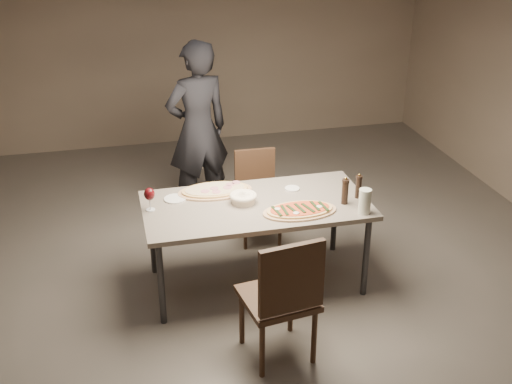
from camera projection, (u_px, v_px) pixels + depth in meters
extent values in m
plane|color=#605952|center=(256.00, 282.00, 5.44)|extent=(7.00, 7.00, 0.00)
plane|color=gray|center=(190.00, 33.00, 7.91)|extent=(6.00, 0.00, 6.00)
cube|color=gray|center=(256.00, 206.00, 5.13)|extent=(1.80, 0.90, 0.04)
cylinder|color=#333335|center=(161.00, 283.00, 4.79)|extent=(0.05, 0.05, 0.71)
cylinder|color=#333335|center=(366.00, 257.00, 5.14)|extent=(0.05, 0.05, 0.71)
cylinder|color=#333335|center=(152.00, 236.00, 5.44)|extent=(0.05, 0.05, 0.71)
cylinder|color=#333335|center=(335.00, 215.00, 5.79)|extent=(0.05, 0.05, 0.71)
ellipsoid|color=white|center=(277.00, 208.00, 4.95)|extent=(0.05, 0.05, 0.01)
ellipsoid|color=white|center=(319.00, 206.00, 4.99)|extent=(0.05, 0.05, 0.01)
ellipsoid|color=white|center=(296.00, 213.00, 4.89)|extent=(0.05, 0.05, 0.01)
cube|color=black|center=(277.00, 211.00, 4.92)|extent=(0.05, 0.17, 0.01)
cube|color=black|center=(285.00, 210.00, 4.93)|extent=(0.03, 0.17, 0.01)
cube|color=black|center=(293.00, 210.00, 4.94)|extent=(0.07, 0.17, 0.01)
cube|color=black|center=(300.00, 208.00, 4.96)|extent=(0.05, 0.17, 0.01)
cube|color=black|center=(308.00, 208.00, 4.97)|extent=(0.07, 0.17, 0.01)
cube|color=black|center=(315.00, 206.00, 5.00)|extent=(0.04, 0.17, 0.01)
cube|color=black|center=(324.00, 206.00, 4.99)|extent=(0.04, 0.17, 0.01)
cylinder|color=#D07F88|center=(228.00, 187.00, 5.31)|extent=(0.07, 0.07, 0.00)
cylinder|color=#D07F88|center=(230.00, 184.00, 5.36)|extent=(0.07, 0.07, 0.00)
cylinder|color=#D07F88|center=(214.00, 188.00, 5.29)|extent=(0.07, 0.07, 0.00)
cylinder|color=#D07F88|center=(205.00, 191.00, 5.24)|extent=(0.07, 0.07, 0.00)
cylinder|color=#D07F88|center=(236.00, 182.00, 5.40)|extent=(0.07, 0.07, 0.00)
cylinder|color=#D07F88|center=(216.00, 192.00, 5.23)|extent=(0.07, 0.07, 0.00)
cylinder|color=#F8E7C9|center=(243.00, 199.00, 5.11)|extent=(0.19, 0.19, 0.07)
torus|color=#F8E7C9|center=(243.00, 196.00, 5.10)|extent=(0.22, 0.22, 0.03)
cube|color=olive|center=(246.00, 197.00, 5.11)|extent=(0.07, 0.07, 0.04)
cube|color=olive|center=(243.00, 196.00, 5.13)|extent=(0.07, 0.07, 0.04)
cube|color=olive|center=(240.00, 197.00, 5.10)|extent=(0.07, 0.07, 0.04)
cube|color=olive|center=(244.00, 198.00, 5.08)|extent=(0.07, 0.07, 0.04)
cylinder|color=white|center=(292.00, 189.00, 5.35)|extent=(0.12, 0.12, 0.01)
cylinder|color=#ADBD45|center=(292.00, 188.00, 5.35)|extent=(0.08, 0.08, 0.00)
cylinder|color=black|center=(358.00, 188.00, 5.18)|extent=(0.05, 0.05, 0.17)
cylinder|color=black|center=(359.00, 177.00, 5.14)|extent=(0.05, 0.05, 0.02)
sphere|color=gold|center=(359.00, 175.00, 5.13)|extent=(0.02, 0.02, 0.02)
cylinder|color=black|center=(345.00, 193.00, 5.08)|extent=(0.05, 0.05, 0.19)
cylinder|color=black|center=(346.00, 181.00, 5.03)|extent=(0.06, 0.06, 0.02)
sphere|color=gold|center=(346.00, 178.00, 5.02)|extent=(0.02, 0.02, 0.02)
cylinder|color=silver|center=(365.00, 201.00, 4.93)|extent=(0.10, 0.10, 0.20)
cylinder|color=silver|center=(151.00, 210.00, 5.01)|extent=(0.07, 0.07, 0.01)
cylinder|color=silver|center=(150.00, 204.00, 4.99)|extent=(0.01, 0.01, 0.09)
ellipsoid|color=#480A0E|center=(149.00, 194.00, 4.95)|extent=(0.09, 0.09, 0.10)
cylinder|color=white|center=(175.00, 199.00, 5.18)|extent=(0.18, 0.18, 0.01)
cube|color=#3B2619|center=(278.00, 298.00, 4.43)|extent=(0.54, 0.54, 0.04)
cylinder|color=#3B2619|center=(262.00, 350.00, 4.31)|extent=(0.04, 0.04, 0.44)
cylinder|color=#3B2619|center=(314.00, 337.00, 4.44)|extent=(0.04, 0.04, 0.44)
cylinder|color=#3B2619|center=(242.00, 318.00, 4.63)|extent=(0.04, 0.04, 0.44)
cylinder|color=#3B2619|center=(291.00, 306.00, 4.76)|extent=(0.04, 0.04, 0.44)
cube|color=#3B2619|center=(292.00, 279.00, 4.12)|extent=(0.46, 0.11, 0.50)
cube|color=#3B2619|center=(259.00, 202.00, 5.95)|extent=(0.41, 0.41, 0.04)
cylinder|color=#3B2619|center=(272.00, 212.00, 6.22)|extent=(0.03, 0.03, 0.37)
cylinder|color=#3B2619|center=(239.00, 215.00, 6.16)|extent=(0.03, 0.03, 0.37)
cylinder|color=#3B2619|center=(280.00, 228.00, 5.93)|extent=(0.03, 0.03, 0.37)
cylinder|color=#3B2619|center=(245.00, 231.00, 5.87)|extent=(0.03, 0.03, 0.37)
cube|color=#3B2619|center=(255.00, 170.00, 6.01)|extent=(0.38, 0.05, 0.42)
imported|color=black|center=(198.00, 130.00, 6.27)|extent=(0.74, 0.58, 1.77)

